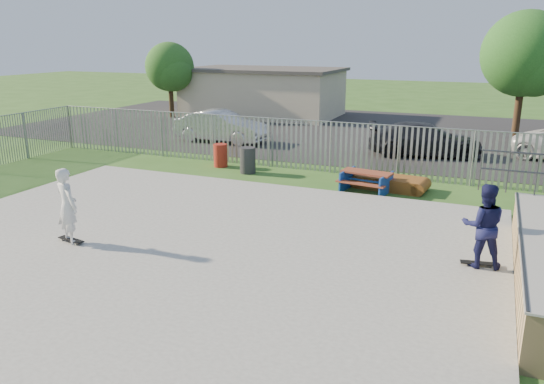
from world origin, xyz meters
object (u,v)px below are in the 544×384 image
at_px(trash_bin_grey, 248,160).
at_px(car_dark, 425,139).
at_px(picnic_table, 366,182).
at_px(trash_bin_red, 221,155).
at_px(tree_left, 170,67).
at_px(car_silver, 221,126).
at_px(tree_mid, 525,54).
at_px(skater_navy, 483,226).
at_px(skater_white, 67,206).
at_px(funbox, 390,183).

bearing_deg(trash_bin_grey, car_dark, 45.08).
relative_size(picnic_table, trash_bin_red, 2.00).
distance_m(trash_bin_red, tree_left, 15.40).
bearing_deg(car_silver, tree_mid, -65.81).
distance_m(skater_navy, skater_white, 9.77).
height_order(tree_left, skater_white, tree_left).
height_order(picnic_table, skater_white, skater_white).
height_order(picnic_table, tree_left, tree_left).
relative_size(funbox, trash_bin_red, 2.44).
bearing_deg(trash_bin_red, car_silver, 117.71).
height_order(picnic_table, trash_bin_grey, trash_bin_grey).
relative_size(trash_bin_grey, tree_mid, 0.16).
bearing_deg(car_silver, trash_bin_red, -151.57).
xyz_separation_m(tree_mid, skater_navy, (-1.03, -17.68, -3.25)).
bearing_deg(skater_navy, tree_mid, -103.63).
distance_m(funbox, skater_navy, 6.99).
relative_size(car_silver, skater_navy, 2.51).
bearing_deg(car_silver, car_dark, -85.90).
distance_m(trash_bin_red, skater_navy, 12.33).
distance_m(picnic_table, tree_mid, 13.73).
xyz_separation_m(picnic_table, tree_left, (-16.21, 12.92, 2.94)).
xyz_separation_m(funbox, skater_navy, (3.15, -6.18, 0.88)).
bearing_deg(funbox, car_silver, 156.49).
distance_m(car_dark, tree_mid, 7.51).
distance_m(tree_mid, skater_navy, 18.01).
bearing_deg(trash_bin_red, picnic_table, -12.52).
bearing_deg(picnic_table, trash_bin_grey, 178.38).
xyz_separation_m(trash_bin_red, skater_white, (0.73, -9.29, 0.63)).
height_order(trash_bin_red, skater_navy, skater_navy).
relative_size(funbox, tree_left, 0.47).
distance_m(car_silver, tree_mid, 15.42).
relative_size(funbox, trash_bin_grey, 2.25).
bearing_deg(trash_bin_red, tree_mid, 43.85).
distance_m(tree_mid, skater_white, 22.90).
bearing_deg(car_dark, car_silver, 79.40).
relative_size(trash_bin_red, car_silver, 0.20).
bearing_deg(funbox, picnic_table, -127.73).
relative_size(tree_left, tree_mid, 0.76).
relative_size(tree_left, skater_white, 2.59).
distance_m(tree_left, skater_white, 23.44).
xyz_separation_m(tree_left, skater_white, (10.57, -20.80, -2.21)).
height_order(car_dark, tree_mid, tree_mid).
height_order(funbox, tree_left, tree_left).
xyz_separation_m(trash_bin_grey, car_silver, (-4.02, 5.37, 0.30)).
xyz_separation_m(funbox, tree_mid, (4.18, 11.51, 4.13)).
relative_size(funbox, skater_navy, 1.20).
xyz_separation_m(picnic_table, car_silver, (-8.90, 6.23, 0.44)).
bearing_deg(funbox, skater_navy, -56.54).
xyz_separation_m(car_dark, tree_mid, (3.80, 5.39, 3.60)).
bearing_deg(car_dark, picnic_table, 157.16).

